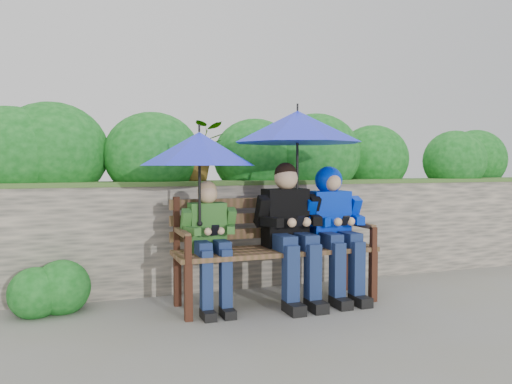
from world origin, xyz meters
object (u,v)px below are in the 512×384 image
object	(u,v)px
boy_middle	(290,226)
umbrella_right	(297,127)
umbrella_left	(199,149)
boy_right	(334,220)
park_bench	(273,242)
boy_left	(210,237)

from	to	relation	value
boy_middle	umbrella_right	xyz separation A→B (m)	(0.08, 0.04, 0.84)
umbrella_left	boy_middle	bearing A→B (deg)	-0.41
boy_right	umbrella_right	distance (m)	0.88
park_bench	umbrella_right	world-z (taller)	umbrella_right
boy_left	park_bench	bearing A→B (deg)	7.18
umbrella_left	umbrella_right	world-z (taller)	umbrella_right
boy_middle	umbrella_right	bearing A→B (deg)	24.46
umbrella_left	boy_left	bearing A→B (deg)	6.60
park_bench	boy_middle	bearing A→B (deg)	-37.17
park_bench	umbrella_left	xyz separation A→B (m)	(-0.67, -0.08, 0.79)
umbrella_left	umbrella_right	xyz separation A→B (m)	(0.87, 0.03, 0.20)
umbrella_right	boy_left	bearing A→B (deg)	-178.37
umbrella_right	boy_middle	bearing A→B (deg)	-155.54
boy_middle	umbrella_right	size ratio (longest dim) A/B	1.08
boy_right	umbrella_left	bearing A→B (deg)	-179.48
boy_left	boy_right	xyz separation A→B (m)	(1.13, 0.00, 0.09)
park_bench	boy_right	xyz separation A→B (m)	(0.55, -0.07, 0.17)
boy_right	umbrella_right	size ratio (longest dim) A/B	1.05
park_bench	boy_right	distance (m)	0.58
umbrella_left	park_bench	bearing A→B (deg)	7.11
boy_left	umbrella_right	bearing A→B (deg)	1.63
boy_left	boy_right	bearing A→B (deg)	0.06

